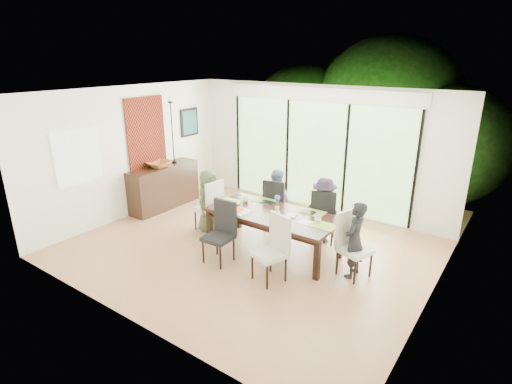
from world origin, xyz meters
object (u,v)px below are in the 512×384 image
Objects in this scene: chair_right_end at (355,246)px; person_left_end at (208,201)px; chair_near_left at (218,233)px; chair_near_right at (269,250)px; vase at (277,209)px; person_right_end at (355,240)px; table_top at (273,214)px; laptop at (231,204)px; chair_far_right at (324,215)px; chair_far_left at (277,203)px; person_far_right at (323,210)px; cup_c at (318,219)px; person_far_left at (277,199)px; cup_b at (277,214)px; bowl at (159,164)px; sideboard at (164,187)px; chair_left_end at (208,205)px; cup_a at (246,200)px.

chair_right_end is 2.98m from person_left_end.
chair_near_left is 1.00× the size of chair_near_right.
chair_right_end is at bearing -1.97° from vase.
person_right_end is at bearing 58.98° from chair_near_right.
laptop is (-0.85, -0.10, 0.04)m from table_top.
chair_far_right is at bearing 105.72° from chair_near_right.
person_far_right reaches higher than chair_far_left.
chair_right_end is 0.74m from cup_c.
person_far_left is 10.75× the size of vase.
chair_near_right is 2.16m from person_left_end.
cup_c is at bearing -98.56° from person_right_end.
chair_right_end reaches higher than cup_b.
bowl reaches higher than chair_far_right.
chair_near_right is at bearing -52.88° from laptop.
sideboard reaches higher than cup_c.
chair_far_left and chair_near_left have the same top height.
bowl is at bearing -90.00° from sideboard.
chair_far_left is at bearing 122.28° from cup_b.
chair_near_left is at bearing 53.47° from person_far_right.
chair_left_end and chair_far_left have the same top height.
sideboard is at bearing 2.25° from person_far_right.
person_far_right reaches higher than chair_near_right.
person_left_end is 2.96m from person_right_end.
bowl is at bearing 177.13° from cup_a.
cup_b is 3.33m from sideboard.
sideboard is at bearing 173.23° from table_top.
cup_b is at bearing 61.89° from person_far_right.
person_left_end and person_far_right have the same top height.
chair_near_left is 2.06× the size of bowl.
chair_far_left is 1.15m from cup_b.
chair_near_right reaches higher than cup_a.
chair_far_right is 9.17× the size of vase.
chair_far_right is 0.85× the size of person_far_left.
bowl is at bearing 25.44° from person_far_left.
person_far_right is at bearing 10.42° from laptop.
cup_b is at bearing -56.31° from vase.
chair_near_right is 1.05m from vase.
chair_far_left reaches higher than vase.
person_far_right is (-0.95, 0.83, 0.09)m from chair_right_end.
laptop is (-1.40, -0.95, 0.20)m from chair_far_right.
person_left_end reaches higher than chair_far_left.
sideboard is at bearing 174.23° from vase.
chair_left_end is 2.98m from person_right_end.
cup_c reaches higher than laptop.
person_far_left is (-1.95, 0.83, 0.09)m from chair_right_end.
sideboard is (-2.64, 1.24, -0.04)m from chair_near_left.
chair_left_end is 1.34m from person_far_left.
cup_b is at bearing -85.89° from person_right_end.
chair_far_left is (-1.95, 0.85, 0.00)m from chair_right_end.
chair_near_right is 1.95m from person_far_left.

